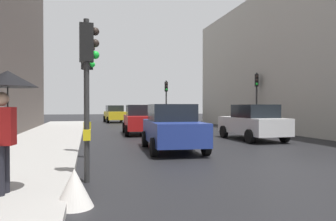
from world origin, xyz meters
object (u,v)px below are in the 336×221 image
(car_white_compact, at_px, (253,122))
(pedestrian_with_umbrella, at_px, (6,97))
(traffic_light_near_right, at_px, (88,77))
(car_red_sedan, at_px, (141,120))
(warning_sign_triangle, at_px, (74,188))
(traffic_light_far_median, at_px, (166,95))
(car_blue_van, at_px, (172,127))
(car_yellow_taxi, at_px, (115,114))
(traffic_light_near_left, at_px, (88,70))
(traffic_light_mid_street, at_px, (257,91))
(car_dark_suv, at_px, (168,114))

(car_white_compact, bearing_deg, pedestrian_with_umbrella, -138.46)
(traffic_light_near_right, distance_m, car_white_compact, 8.92)
(car_red_sedan, height_order, warning_sign_triangle, car_red_sedan)
(traffic_light_far_median, distance_m, car_red_sedan, 8.62)
(car_white_compact, distance_m, car_red_sedan, 6.74)
(traffic_light_far_median, height_order, car_red_sedan, traffic_light_far_median)
(pedestrian_with_umbrella, relative_size, warning_sign_triangle, 3.29)
(car_blue_van, bearing_deg, traffic_light_near_right, -161.44)
(car_yellow_taxi, bearing_deg, traffic_light_near_left, -95.87)
(car_blue_van, distance_m, car_white_compact, 5.48)
(traffic_light_near_right, bearing_deg, car_white_compact, 24.58)
(car_red_sedan, distance_m, warning_sign_triangle, 13.81)
(car_yellow_taxi, relative_size, warning_sign_triangle, 6.63)
(traffic_light_mid_street, height_order, car_white_compact, traffic_light_mid_street)
(traffic_light_far_median, distance_m, traffic_light_mid_street, 8.37)
(warning_sign_triangle, bearing_deg, car_yellow_taxi, 84.05)
(car_white_compact, xyz_separation_m, warning_sign_triangle, (-8.17, -8.77, -0.55))
(traffic_light_near_right, bearing_deg, car_dark_suv, 69.30)
(car_blue_van, xyz_separation_m, car_red_sedan, (-0.06, 7.23, 0.00))
(traffic_light_far_median, relative_size, warning_sign_triangle, 5.98)
(traffic_light_near_left, xyz_separation_m, car_blue_van, (3.11, 4.44, -1.61))
(car_blue_van, bearing_deg, car_yellow_taxi, 91.17)
(car_yellow_taxi, distance_m, car_red_sedan, 14.35)
(pedestrian_with_umbrella, bearing_deg, traffic_light_mid_street, 47.27)
(traffic_light_near_left, distance_m, car_red_sedan, 12.17)
(car_dark_suv, relative_size, warning_sign_triangle, 6.60)
(traffic_light_mid_street, relative_size, warning_sign_triangle, 6.12)
(car_dark_suv, height_order, pedestrian_with_umbrella, pedestrian_with_umbrella)
(traffic_light_near_right, bearing_deg, traffic_light_near_left, -89.94)
(car_yellow_taxi, distance_m, warning_sign_triangle, 27.91)
(car_yellow_taxi, bearing_deg, traffic_light_far_median, -59.92)
(car_dark_suv, height_order, warning_sign_triangle, car_dark_suv)
(traffic_light_mid_street, distance_m, car_blue_van, 11.53)
(traffic_light_near_right, relative_size, pedestrian_with_umbrella, 1.78)
(car_yellow_taxi, bearing_deg, pedestrian_with_umbrella, -98.44)
(warning_sign_triangle, bearing_deg, car_red_sedan, 76.28)
(car_dark_suv, bearing_deg, traffic_light_near_left, -108.00)
(pedestrian_with_umbrella, bearing_deg, traffic_light_far_median, 68.97)
(car_blue_van, distance_m, car_red_sedan, 7.23)
(traffic_light_near_right, relative_size, car_red_sedan, 0.89)
(car_red_sedan, bearing_deg, traffic_light_mid_street, 5.22)
(car_yellow_taxi, height_order, car_blue_van, same)
(car_blue_van, bearing_deg, traffic_light_far_median, 77.06)
(warning_sign_triangle, bearing_deg, car_white_compact, 47.06)
(traffic_light_mid_street, relative_size, car_white_compact, 0.94)
(traffic_light_mid_street, relative_size, car_blue_van, 0.92)
(traffic_light_near_right, xyz_separation_m, car_red_sedan, (3.06, 8.27, -1.75))
(traffic_light_near_left, distance_m, car_dark_suv, 25.59)
(car_yellow_taxi, xyz_separation_m, car_white_compact, (5.27, -18.98, 0.00))
(car_red_sedan, bearing_deg, warning_sign_triangle, -103.72)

